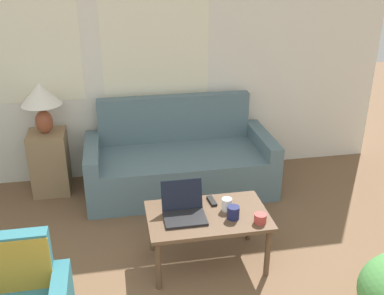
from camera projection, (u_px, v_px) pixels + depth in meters
The scene contains 10 objects.
wall_back at pixel (100, 59), 4.56m from camera, with size 6.17×0.06×2.60m.
couch at pixel (179, 163), 4.70m from camera, with size 1.90×0.86×0.92m.
side_table at pixel (50, 162), 4.60m from camera, with size 0.37×0.37×0.66m.
table_lamp at pixel (41, 99), 4.32m from camera, with size 0.39×0.39×0.51m.
coffee_table at pixel (208, 220), 3.49m from camera, with size 0.94×0.58×0.45m.
laptop at pixel (184, 209), 3.43m from camera, with size 0.32×0.30×0.25m.
cup_navy at pixel (260, 218), 3.35m from camera, with size 0.09×0.09×0.07m.
cup_yellow at pixel (227, 204), 3.51m from camera, with size 0.08×0.08×0.10m.
cup_white at pixel (233, 213), 3.40m from camera, with size 0.09×0.09×0.10m.
tv_remote at pixel (212, 201), 3.64m from camera, with size 0.06×0.15×0.02m.
Camera 1 is at (0.09, -1.04, 2.33)m, focal length 42.00 mm.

